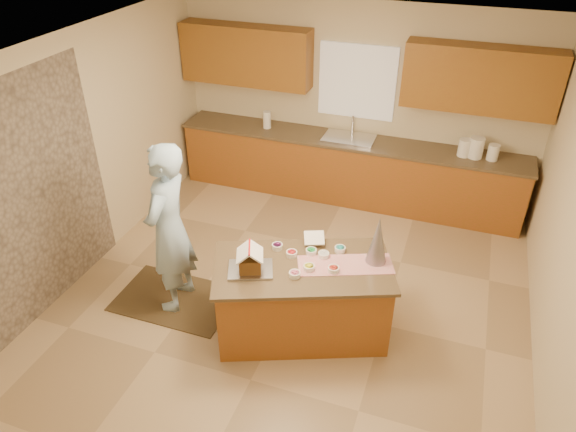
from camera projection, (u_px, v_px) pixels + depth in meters
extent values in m
plane|color=tan|center=(291.00, 303.00, 5.88)|extent=(5.50, 5.50, 0.00)
plane|color=silver|center=(291.00, 59.00, 4.42)|extent=(5.50, 5.50, 0.00)
plane|color=beige|center=(356.00, 102.00, 7.34)|extent=(5.50, 5.50, 0.00)
plane|color=beige|center=(77.00, 160.00, 5.85)|extent=(5.50, 5.50, 0.00)
plane|color=beige|center=(572.00, 249.00, 4.45)|extent=(5.50, 5.50, 0.00)
plane|color=gray|center=(28.00, 203.00, 5.26)|extent=(0.00, 2.50, 2.50)
cube|color=white|center=(357.00, 82.00, 7.15)|extent=(1.05, 0.03, 1.00)
cube|color=brown|center=(347.00, 170.00, 7.59)|extent=(4.80, 0.60, 0.88)
cube|color=brown|center=(349.00, 141.00, 7.34)|extent=(4.85, 0.63, 0.04)
cube|color=olive|center=(246.00, 55.00, 7.33)|extent=(1.85, 0.35, 0.80)
cube|color=olive|center=(480.00, 79.00, 6.46)|extent=(1.85, 0.35, 0.80)
cube|color=silver|center=(349.00, 141.00, 7.34)|extent=(0.70, 0.45, 0.12)
cylinder|color=silver|center=(353.00, 125.00, 7.40)|extent=(0.03, 0.03, 0.28)
cube|color=brown|center=(302.00, 300.00, 5.32)|extent=(1.82, 1.37, 0.80)
cube|color=brown|center=(303.00, 268.00, 5.09)|extent=(1.92, 1.46, 0.04)
cube|color=#A00B1A|center=(345.00, 265.00, 5.10)|extent=(0.97, 0.64, 0.01)
cube|color=silver|center=(250.00, 269.00, 5.02)|extent=(0.50, 0.44, 0.02)
cube|color=white|center=(314.00, 238.00, 5.33)|extent=(0.24, 0.22, 0.09)
cone|color=#B3B2BE|center=(378.00, 240.00, 5.01)|extent=(0.26, 0.26, 0.50)
cube|color=black|center=(175.00, 299.00, 5.92)|extent=(1.28, 0.84, 0.01)
imported|color=#9CBFDE|center=(169.00, 229.00, 5.40)|extent=(0.50, 0.72, 1.89)
cylinder|color=white|center=(465.00, 148.00, 6.84)|extent=(0.17, 0.17, 0.23)
cylinder|color=white|center=(476.00, 148.00, 6.79)|extent=(0.19, 0.19, 0.27)
cylinder|color=white|center=(493.00, 152.00, 6.75)|extent=(0.14, 0.14, 0.21)
cylinder|color=white|center=(267.00, 120.00, 7.60)|extent=(0.11, 0.11, 0.25)
cube|color=#593917|center=(250.00, 262.00, 4.98)|extent=(0.27, 0.28, 0.15)
cube|color=white|center=(243.00, 252.00, 4.91)|extent=(0.22, 0.29, 0.11)
cube|color=white|center=(256.00, 252.00, 4.91)|extent=(0.22, 0.29, 0.11)
cylinder|color=red|center=(249.00, 247.00, 4.88)|extent=(0.11, 0.24, 0.02)
cylinder|color=#8D2F82|center=(277.00, 246.00, 5.31)|extent=(0.11, 0.11, 0.05)
cylinder|color=#32B8BC|center=(340.00, 249.00, 5.27)|extent=(0.11, 0.11, 0.05)
cylinder|color=green|center=(311.00, 252.00, 5.24)|extent=(0.11, 0.11, 0.05)
cylinder|color=pink|center=(295.00, 274.00, 4.94)|extent=(0.11, 0.11, 0.05)
cylinder|color=red|center=(292.00, 254.00, 5.21)|extent=(0.11, 0.11, 0.05)
cylinder|color=white|center=(324.00, 255.00, 5.19)|extent=(0.11, 0.11, 0.05)
cylinder|color=red|center=(333.00, 269.00, 5.00)|extent=(0.11, 0.11, 0.05)
cylinder|color=yellow|center=(309.00, 268.00, 5.02)|extent=(0.11, 0.11, 0.05)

